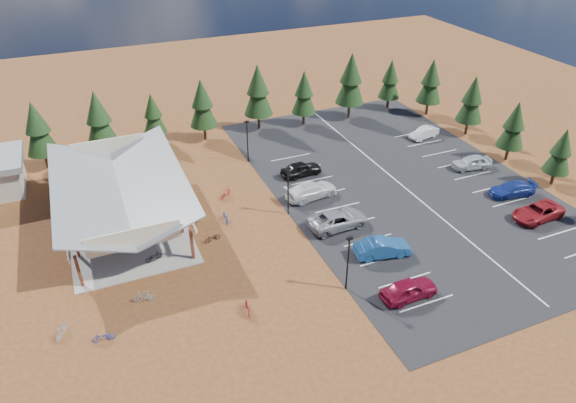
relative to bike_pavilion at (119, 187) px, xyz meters
The scene contains 45 objects.
ground 12.79m from the bike_pavilion, 34.99° to the right, with size 140.00×140.00×0.00m, color #553116.
asphalt_lot 29.03m from the bike_pavilion, ahead, with size 27.00×44.00×0.04m, color black.
concrete_pad 3.77m from the bike_pavilion, 90.00° to the left, with size 10.60×18.60×0.10m, color gray.
bike_pavilion is the anchor object (origin of this frame).
lamp_post_0 22.69m from the bike_pavilion, 48.58° to the right, with size 0.50×0.25×5.14m.
lamp_post_1 15.83m from the bike_pavilion, 18.43° to the right, with size 0.50×0.25×5.14m.
lamp_post_2 16.57m from the bike_pavilion, 25.02° to the left, with size 0.50×0.25×5.14m.
trash_bin_0 7.15m from the bike_pavilion, 15.01° to the right, with size 0.60×0.60×0.90m, color #4F331C.
trash_bin_1 7.64m from the bike_pavilion, 24.55° to the right, with size 0.60×0.60×0.90m, color #4F331C.
pine_1 16.04m from the bike_pavilion, 114.74° to the left, with size 3.44×3.44×8.02m.
pine_2 14.16m from the bike_pavilion, 90.99° to the left, with size 3.64×3.64×8.47m.
pine_3 17.08m from the bike_pavilion, 69.22° to the left, with size 2.83×2.83×6.59m.
pine_4 19.18m from the bike_pavilion, 51.31° to the left, with size 3.40×3.40×7.93m.
pine_5 24.77m from the bike_pavilion, 38.32° to the left, with size 3.74×3.74×8.72m.
pine_6 29.16m from the bike_pavilion, 29.36° to the left, with size 3.19×3.19×7.44m.
pine_7 35.17m from the bike_pavilion, 23.64° to the left, with size 3.89×3.89×9.06m.
pine_8 41.68m from the bike_pavilion, 20.83° to the left, with size 3.07×3.07×7.15m.
pine_10 44.97m from the bike_pavilion, 13.82° to the right, with size 2.80×2.80×6.52m.
pine_11 43.47m from the bike_pavilion, ahead, with size 3.10×3.10×7.21m.
pine_12 43.72m from the bike_pavilion, ahead, with size 3.34×3.34×7.77m.
pine_13 44.22m from the bike_pavilion, 14.21° to the left, with size 3.39×3.39×7.90m.
bike_0 6.04m from the bike_pavilion, 100.95° to the right, with size 0.57×1.62×0.85m, color black.
bike_1 4.41m from the bike_pavilion, 145.50° to the right, with size 0.49×1.74×1.05m, color gray.
bike_2 5.14m from the bike_pavilion, 144.62° to the left, with size 0.66×1.90×1.00m, color navy.
bike_3 8.38m from the bike_pavilion, 117.34° to the left, with size 0.48×1.72×1.03m, color maroon.
bike_4 8.21m from the bike_pavilion, 79.74° to the right, with size 0.53×1.52×0.80m, color black.
bike_5 4.38m from the bike_pavilion, ahead, with size 0.51×1.82×1.09m, color gray.
bike_6 4.85m from the bike_pavilion, 44.55° to the left, with size 0.62×1.79×0.94m, color navy.
bike_7 7.68m from the bike_pavilion, 58.34° to the left, with size 0.46×1.65×0.99m, color maroon.
bike_9 15.25m from the bike_pavilion, 115.38° to the right, with size 0.46×1.63×0.98m, color #9EA1A7.
bike_10 15.97m from the bike_pavilion, 103.40° to the right, with size 0.56×1.62×0.85m, color navy.
bike_11 18.11m from the bike_pavilion, 67.55° to the right, with size 0.51×1.82×1.09m, color maroon.
bike_13 12.63m from the bike_pavilion, 91.07° to the right, with size 0.47×1.68×1.01m, color gray.
bike_14 10.28m from the bike_pavilion, 23.46° to the right, with size 0.65×1.85×0.97m, color #122798.
bike_15 10.72m from the bike_pavilion, ahead, with size 0.48×1.71×1.03m, color maroon.
bike_16 10.10m from the bike_pavilion, 43.88° to the right, with size 0.54×1.55×0.81m, color black.
car_0 27.64m from the bike_pavilion, 46.11° to the right, with size 1.90×4.72×1.61m, color maroon.
car_1 24.80m from the bike_pavilion, 35.81° to the right, with size 1.73×4.95×1.63m, color #1E508E.
car_2 20.71m from the bike_pavilion, 25.91° to the right, with size 2.70×5.85×1.63m, color gray.
car_3 18.90m from the bike_pavilion, ahead, with size 2.29×5.62×1.63m, color silver.
car_4 19.64m from the bike_pavilion, ahead, with size 1.86×4.62×1.57m, color black.
car_6 40.12m from the bike_pavilion, 22.46° to the right, with size 2.47×5.36×1.49m, color maroon.
car_7 39.51m from the bike_pavilion, 16.11° to the right, with size 1.99×4.90×1.42m, color navy.
car_8 38.29m from the bike_pavilion, ahead, with size 1.82×4.52×1.54m, color #B3B7BC.
car_9 38.20m from the bike_pavilion, ahead, with size 1.44×4.14×1.36m, color silver.
Camera 1 is at (-11.51, -37.09, 28.07)m, focal length 32.00 mm.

